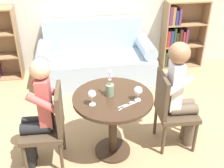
% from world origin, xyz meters
% --- Properties ---
extents(ground_plane, '(16.00, 16.00, 0.00)m').
position_xyz_m(ground_plane, '(0.00, 0.00, 0.00)').
color(ground_plane, tan).
extents(round_table, '(0.82, 0.82, 0.73)m').
position_xyz_m(round_table, '(0.00, 0.00, 0.56)').
color(round_table, '#382619').
rests_on(round_table, ground_plane).
extents(couch, '(1.82, 0.80, 0.92)m').
position_xyz_m(couch, '(0.00, 1.76, 0.31)').
color(couch, '#9EB2C6').
rests_on(couch, ground_plane).
extents(bookshelf_right, '(0.71, 0.28, 1.16)m').
position_xyz_m(bookshelf_right, '(1.47, 2.02, 0.53)').
color(bookshelf_right, '#93704C').
rests_on(bookshelf_right, ground_plane).
extents(chair_left, '(0.44, 0.44, 0.90)m').
position_xyz_m(chair_left, '(-0.65, -0.04, 0.49)').
color(chair_left, '#473828').
rests_on(chair_left, ground_plane).
extents(chair_right, '(0.44, 0.44, 0.90)m').
position_xyz_m(chair_right, '(0.65, 0.05, 0.49)').
color(chair_right, '#473828').
rests_on(chair_right, ground_plane).
extents(person_left, '(0.43, 0.35, 1.21)m').
position_xyz_m(person_left, '(-0.75, -0.04, 0.64)').
color(person_left, black).
rests_on(person_left, ground_plane).
extents(person_right, '(0.43, 0.35, 1.26)m').
position_xyz_m(person_right, '(0.74, 0.04, 0.69)').
color(person_right, brown).
rests_on(person_right, ground_plane).
extents(wine_glass_left, '(0.08, 0.08, 0.16)m').
position_xyz_m(wine_glass_left, '(-0.22, -0.11, 0.85)').
color(wine_glass_left, white).
rests_on(wine_glass_left, round_table).
extents(wine_glass_right, '(0.08, 0.08, 0.15)m').
position_xyz_m(wine_glass_right, '(0.23, -0.10, 0.84)').
color(wine_glass_right, white).
rests_on(wine_glass_right, round_table).
extents(flower_vase, '(0.08, 0.08, 0.28)m').
position_xyz_m(flower_vase, '(-0.02, 0.03, 0.82)').
color(flower_vase, gray).
rests_on(flower_vase, round_table).
extents(knife_left_setting, '(0.15, 0.13, 0.00)m').
position_xyz_m(knife_left_setting, '(0.09, -0.18, 0.73)').
color(knife_left_setting, silver).
rests_on(knife_left_setting, round_table).
extents(fork_left_setting, '(0.18, 0.09, 0.00)m').
position_xyz_m(fork_left_setting, '(0.11, -0.16, 0.73)').
color(fork_left_setting, silver).
rests_on(fork_left_setting, round_table).
extents(knife_right_setting, '(0.17, 0.09, 0.00)m').
position_xyz_m(knife_right_setting, '(0.14, -0.17, 0.73)').
color(knife_right_setting, silver).
rests_on(knife_right_setting, round_table).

